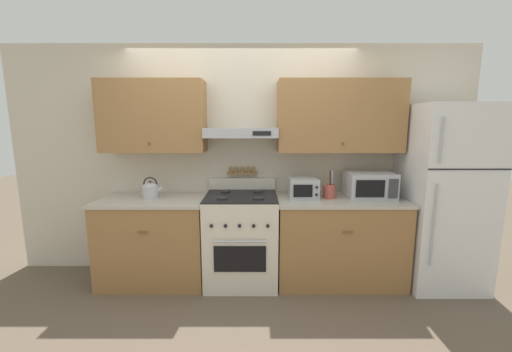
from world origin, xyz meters
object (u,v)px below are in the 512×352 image
Objects in this scene: stove_range at (241,238)px; toaster_oven at (303,188)px; refrigerator at (443,197)px; utensil_crock at (329,191)px; tea_kettle at (151,190)px; microwave at (369,185)px.

toaster_oven is at bearing 2.63° from stove_range.
refrigerator is (2.11, -0.03, 0.46)m from stove_range.
stove_range is 3.68× the size of utensil_crock.
microwave reaches higher than tea_kettle.
microwave is 0.70m from toaster_oven.
refrigerator is at bearing -1.07° from tea_kettle.
microwave is at bearing 2.38° from utensil_crock.
tea_kettle is at bearing 179.94° from toaster_oven.
refrigerator is at bearing -2.20° from toaster_oven.
tea_kettle is 1.61m from toaster_oven.
utensil_crock is at bearing 1.97° from stove_range.
tea_kettle is 0.47× the size of microwave.
refrigerator is 1.46m from toaster_oven.
utensil_crock is (1.89, 0.00, -0.01)m from tea_kettle.
refrigerator reaches higher than toaster_oven.
toaster_oven is at bearing -0.06° from tea_kettle.
refrigerator reaches higher than utensil_crock.
stove_range is 3.60× the size of toaster_oven.
toaster_oven is at bearing -179.63° from utensil_crock.
toaster_oven is at bearing 177.80° from refrigerator.
refrigerator is 6.42× the size of utensil_crock.
stove_range is 1.48m from microwave.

